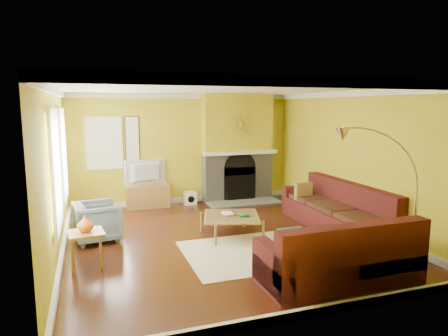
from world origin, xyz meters
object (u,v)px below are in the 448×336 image
object	(u,v)px
side_table	(87,250)
arc_lamp	(382,206)
armchair	(97,222)
sectional_sofa	(305,218)
coffee_table	(231,225)
media_console	(148,196)

from	to	relation	value
side_table	arc_lamp	bearing A→B (deg)	-25.35
armchair	side_table	xyz separation A→B (m)	(-0.18, -1.21, -0.08)
side_table	arc_lamp	world-z (taller)	arc_lamp
armchair	sectional_sofa	bearing A→B (deg)	-119.06
armchair	coffee_table	bearing A→B (deg)	-110.44
coffee_table	media_console	bearing A→B (deg)	113.52
sectional_sofa	armchair	distance (m)	3.69
sectional_sofa	side_table	bearing A→B (deg)	178.30
sectional_sofa	side_table	xyz separation A→B (m)	(-3.63, 0.11, -0.17)
armchair	arc_lamp	world-z (taller)	arc_lamp
coffee_table	arc_lamp	bearing A→B (deg)	-63.27
armchair	side_table	world-z (taller)	armchair
arc_lamp	media_console	bearing A→B (deg)	115.09
media_console	side_table	distance (m)	3.64
arc_lamp	sectional_sofa	bearing A→B (deg)	95.73
armchair	arc_lamp	size ratio (longest dim) A/B	0.37
media_console	coffee_table	bearing A→B (deg)	-66.48
coffee_table	media_console	xyz separation A→B (m)	(-1.16, 2.67, 0.08)
coffee_table	armchair	xyz separation A→B (m)	(-2.36, 0.51, 0.16)
coffee_table	side_table	world-z (taller)	side_table
sectional_sofa	arc_lamp	world-z (taller)	arc_lamp
media_console	side_table	xyz separation A→B (m)	(-1.38, -3.37, 0.00)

